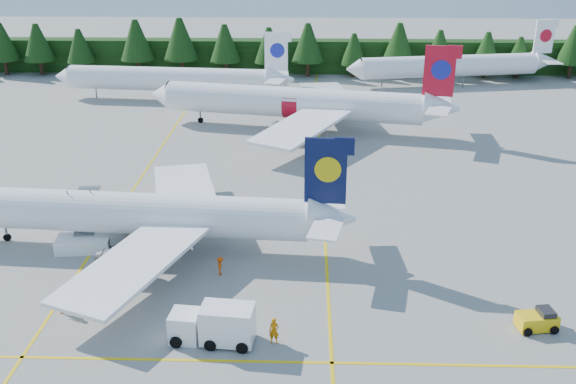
{
  "coord_description": "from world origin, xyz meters",
  "views": [
    {
      "loc": [
        4.17,
        -39.57,
        25.76
      ],
      "look_at": [
        2.62,
        13.89,
        3.5
      ],
      "focal_mm": 40.0,
      "sensor_mm": 36.0,
      "label": 1
    }
  ],
  "objects_px": {
    "airliner_red": "(287,103)",
    "airstairs": "(84,239)",
    "service_truck": "(212,324)",
    "airliner_navy": "(124,214)",
    "baggage_tug": "(538,320)"
  },
  "relations": [
    {
      "from": "service_truck",
      "to": "airliner_red",
      "type": "bearing_deg",
      "value": 91.78
    },
    {
      "from": "service_truck",
      "to": "airliner_navy",
      "type": "bearing_deg",
      "value": 130.62
    },
    {
      "from": "airliner_navy",
      "to": "service_truck",
      "type": "relative_size",
      "value": 6.2
    },
    {
      "from": "airliner_navy",
      "to": "baggage_tug",
      "type": "height_order",
      "value": "airliner_navy"
    },
    {
      "from": "airliner_red",
      "to": "airstairs",
      "type": "distance_m",
      "value": 39.54
    },
    {
      "from": "airliner_navy",
      "to": "baggage_tug",
      "type": "distance_m",
      "value": 33.58
    },
    {
      "from": "service_truck",
      "to": "baggage_tug",
      "type": "bearing_deg",
      "value": 11.22
    },
    {
      "from": "airliner_navy",
      "to": "service_truck",
      "type": "bearing_deg",
      "value": -51.1
    },
    {
      "from": "airliner_navy",
      "to": "service_truck",
      "type": "distance_m",
      "value": 16.48
    },
    {
      "from": "airstairs",
      "to": "service_truck",
      "type": "relative_size",
      "value": 1.11
    },
    {
      "from": "airliner_red",
      "to": "airstairs",
      "type": "height_order",
      "value": "airliner_red"
    },
    {
      "from": "airstairs",
      "to": "baggage_tug",
      "type": "xyz_separation_m",
      "value": [
        35.08,
        -11.01,
        -0.18
      ]
    },
    {
      "from": "airliner_navy",
      "to": "airliner_red",
      "type": "relative_size",
      "value": 0.88
    },
    {
      "from": "airliner_red",
      "to": "airstairs",
      "type": "xyz_separation_m",
      "value": [
        -16.43,
        -35.86,
        -2.73
      ]
    },
    {
      "from": "airliner_navy",
      "to": "service_truck",
      "type": "xyz_separation_m",
      "value": [
        9.34,
        -13.46,
        -1.79
      ]
    }
  ]
}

